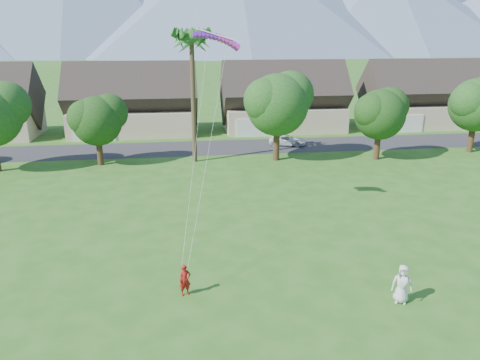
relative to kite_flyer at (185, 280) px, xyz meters
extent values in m
plane|color=#2D6019|center=(3.45, -4.02, -0.79)|extent=(500.00, 500.00, 0.00)
cube|color=#2D2D30|center=(3.45, 29.98, -0.78)|extent=(90.00, 7.00, 0.01)
imported|color=#A21612|center=(0.00, 0.00, 0.00)|extent=(0.66, 0.53, 1.57)
imported|color=silver|center=(10.00, -1.98, 0.17)|extent=(1.09, 0.91, 1.91)
imported|color=white|center=(11.99, 29.98, -0.22)|extent=(4.42, 2.96, 1.13)
cone|color=slate|center=(123.45, 255.98, 24.21)|extent=(200.00, 200.00, 50.00)
cube|color=beige|center=(-5.55, 38.98, 0.71)|extent=(15.00, 8.00, 3.00)
cube|color=#382D28|center=(-5.55, 38.98, 4.00)|extent=(15.75, 8.15, 8.15)
cube|color=silver|center=(-9.75, 34.92, 0.31)|extent=(4.80, 0.12, 2.20)
cube|color=beige|center=(13.45, 38.98, 0.71)|extent=(15.00, 8.00, 3.00)
cube|color=#382D28|center=(13.45, 38.98, 4.00)|extent=(15.75, 8.15, 8.15)
cube|color=silver|center=(9.25, 34.92, 0.31)|extent=(4.80, 0.12, 2.20)
cube|color=beige|center=(32.45, 38.98, 0.71)|extent=(15.00, 8.00, 3.00)
cube|color=#382D28|center=(32.45, 38.98, 4.00)|extent=(15.75, 8.15, 8.15)
cube|color=silver|center=(28.25, 34.92, 0.31)|extent=(4.80, 0.12, 2.20)
cylinder|color=#47301C|center=(-7.55, 24.48, 0.30)|extent=(0.56, 0.56, 2.18)
sphere|color=#214916|center=(-7.55, 24.48, 3.43)|extent=(4.62, 4.62, 4.62)
cylinder|color=#47301C|center=(9.45, 23.98, 0.62)|extent=(0.62, 0.62, 2.82)
sphere|color=#214916|center=(9.45, 23.98, 4.67)|extent=(5.98, 5.98, 5.98)
cylinder|color=#47301C|center=(19.45, 22.98, 0.37)|extent=(0.58, 0.58, 2.30)
sphere|color=#214916|center=(19.45, 22.98, 3.68)|extent=(4.90, 4.90, 4.90)
cylinder|color=#47301C|center=(30.45, 24.48, 0.49)|extent=(0.60, 0.60, 2.56)
sphere|color=#214916|center=(30.45, 24.48, 4.17)|extent=(5.44, 5.44, 5.44)
cylinder|color=#4C3D26|center=(1.45, 24.48, 5.21)|extent=(0.44, 0.44, 12.00)
sphere|color=#286021|center=(1.45, 24.48, 11.51)|extent=(3.00, 3.00, 3.00)
cube|color=#781CD3|center=(1.78, 8.96, 11.04)|extent=(1.48, 1.09, 0.50)
cube|color=#D027C2|center=(3.19, 8.96, 11.04)|extent=(1.48, 1.09, 0.50)
camera|label=1|loc=(0.00, -20.05, 11.33)|focal=35.00mm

